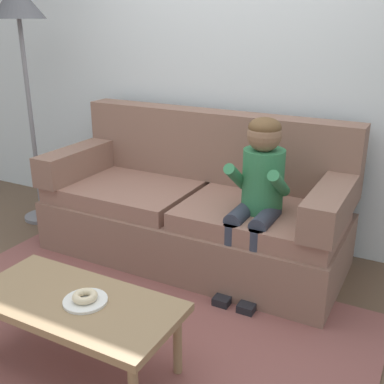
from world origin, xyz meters
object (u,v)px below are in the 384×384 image
Objects in this scene: coffee_table at (75,307)px; donut at (85,296)px; person_child at (258,189)px; floor_lamp at (19,20)px; couch at (196,208)px.

coffee_table is 8.62× the size of donut.
donut reaches higher than coffee_table.
person_child is 1.24m from donut.
floor_lamp reaches higher than donut.
floor_lamp is (-1.49, -0.05, 1.28)m from couch.
donut is 2.40m from floor_lamp.
floor_lamp reaches higher than person_child.
coffee_table is 0.10m from donut.
floor_lamp reaches higher than coffee_table.
person_child is at bearing -4.57° from floor_lamp.
couch is 2.06× the size of coffee_table.
floor_lamp is (-1.61, 1.30, 1.22)m from donut.
person_child is 2.26m from floor_lamp.
coffee_table is at bearing -87.60° from couch.
donut is at bearing -85.09° from couch.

